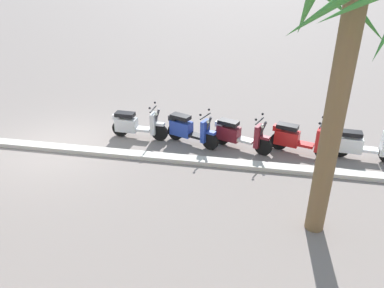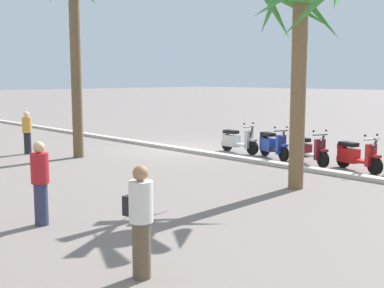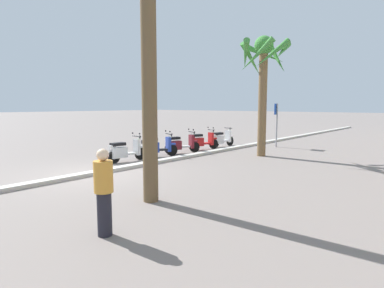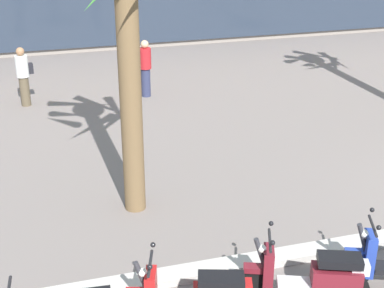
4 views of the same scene
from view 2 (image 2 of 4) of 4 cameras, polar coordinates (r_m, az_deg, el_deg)
ground_plane at (r=19.38m, az=-1.68°, el=-0.61°), size 200.00×200.00×0.00m
curb_strip at (r=19.27m, az=-1.99°, el=-0.48°), size 60.00×0.36×0.12m
scooter_red_mid_rear at (r=15.72m, az=18.47°, el=-1.29°), size 1.76×0.79×1.17m
scooter_maroon_last_in_row at (r=16.55m, az=13.29°, el=-0.68°), size 1.77×0.88×1.17m
scooter_blue_lead_nearest at (r=17.44m, az=9.28°, el=-0.10°), size 1.67×0.85×1.17m
scooter_silver_mid_front at (r=18.58m, az=5.22°, el=0.39°), size 1.84×0.56×1.17m
palm_tree_mid_walkway at (r=17.79m, az=-13.55°, el=14.60°), size 2.24×2.19×6.73m
palm_tree_near_sign at (r=12.59m, az=12.43°, el=13.00°), size 2.53×2.46×5.37m
pedestrian_window_shopping at (r=9.75m, az=-17.24°, el=-4.19°), size 0.34×0.34×1.62m
pedestrian_strolling_near_curb at (r=19.08m, az=-18.64°, el=1.36°), size 0.34×0.34×1.58m
pedestrian_by_palm_tree at (r=6.92m, az=-6.00°, el=-8.67°), size 0.46×0.34×1.61m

